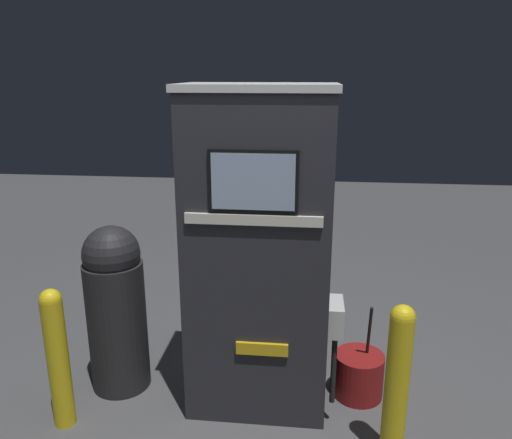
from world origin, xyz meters
name	(u,v)px	position (x,y,z in m)	size (l,w,h in m)	color
ground_plane	(254,424)	(0.00, 0.00, 0.00)	(14.00, 14.00, 0.00)	#4C4C4F
gas_pump	(259,255)	(0.00, 0.26, 0.98)	(0.94, 0.56, 1.97)	#28282D
safety_bollard	(397,381)	(0.77, -0.18, 0.48)	(0.13, 0.13, 0.91)	yellow
trash_bin	(116,307)	(-0.93, 0.31, 0.57)	(0.38, 0.38, 1.11)	#232326
safety_bollard_far	(57,355)	(-1.12, -0.11, 0.46)	(0.13, 0.13, 0.87)	yellow
squeegee_bucket	(359,375)	(0.64, 0.36, 0.15)	(0.31, 0.31, 0.65)	maroon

